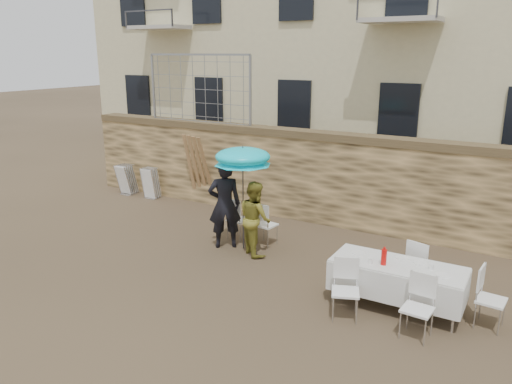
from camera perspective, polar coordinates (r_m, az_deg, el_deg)
The scene contains 17 objects.
ground at distance 8.89m, azimuth -9.62°, elevation -11.73°, with size 80.00×80.00×0.00m, color brown.
stone_wall at distance 12.49m, azimuth 4.89°, elevation 1.93°, with size 13.00×0.50×2.20m, color olive.
chain_link_fence at distance 13.72m, azimuth -6.52°, elevation 11.58°, with size 3.20×0.06×1.80m, color gray, non-canonical shape.
man_suit at distance 10.58m, azimuth -3.61°, elevation -1.43°, with size 0.69×0.46×1.90m, color black.
woman_dress at distance 10.26m, azimuth -0.10°, elevation -3.00°, with size 0.75×0.59×1.55m, color #ACA334.
umbrella at distance 10.20m, azimuth -1.52°, elevation 3.72°, with size 1.18×1.18×2.06m.
couple_chair_left at distance 11.16m, azimuth -2.00°, elevation -3.02°, with size 0.48×0.48×0.96m, color white, non-canonical shape.
couple_chair_right at distance 10.83m, azimuth 1.14°, elevation -3.63°, with size 0.48×0.48×0.96m, color white, non-canonical shape.
banquet_table at distance 8.45m, azimuth 15.93°, elevation -8.18°, with size 2.10×0.85×0.78m.
soda_bottle at distance 8.29m, azimuth 14.41°, elevation -7.22°, with size 0.09×0.09×0.26m, color red.
table_chair_front_left at distance 8.05m, azimuth 10.19°, elevation -11.01°, with size 0.48×0.48×0.96m, color white, non-canonical shape.
table_chair_front_right at distance 7.80m, azimuth 17.97°, elevation -12.49°, with size 0.48×0.48×0.96m, color white, non-canonical shape.
table_chair_back at distance 9.23m, azimuth 18.30°, elevation -7.99°, with size 0.48×0.48×0.96m, color white, non-canonical shape.
table_chair_side at distance 8.46m, azimuth 25.32°, elevation -10.97°, with size 0.48×0.48×0.96m, color white, non-canonical shape.
chair_stack_left at distance 15.26m, azimuth -14.15°, elevation 1.56°, with size 0.46×0.47×0.92m, color white, non-canonical shape.
chair_stack_right at distance 14.66m, azimuth -11.62°, elevation 1.15°, with size 0.46×0.40×0.92m, color white, non-canonical shape.
wood_planks at distance 13.59m, azimuth -6.49°, elevation 2.58°, with size 0.70×0.20×2.00m, color #A37749, non-canonical shape.
Camera 1 is at (5.17, -5.98, 4.06)m, focal length 35.00 mm.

